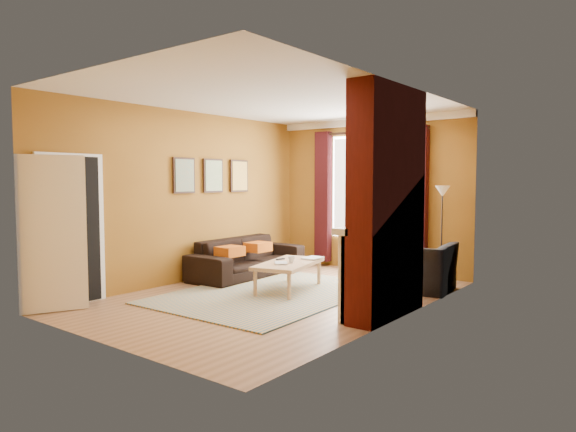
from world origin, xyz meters
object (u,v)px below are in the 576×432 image
(armchair, at_px, (414,267))
(floor_lamp, at_px, (442,207))
(coffee_table, at_px, (289,265))
(wicker_stool, at_px, (367,261))
(sofa, at_px, (248,257))

(armchair, relative_size, floor_lamp, 0.70)
(coffee_table, distance_m, wicker_stool, 2.01)
(floor_lamp, bearing_deg, sofa, -156.31)
(sofa, bearing_deg, floor_lamp, -68.28)
(floor_lamp, bearing_deg, coffee_table, -132.19)
(armchair, distance_m, floor_lamp, 1.11)
(wicker_stool, relative_size, floor_lamp, 0.30)
(armchair, relative_size, wicker_stool, 2.34)
(floor_lamp, bearing_deg, wicker_stool, 173.45)
(sofa, bearing_deg, armchair, -78.54)
(wicker_stool, bearing_deg, sofa, -136.53)
(armchair, height_order, wicker_stool, armchair)
(sofa, relative_size, wicker_stool, 4.73)
(wicker_stool, distance_m, floor_lamp, 1.76)
(wicker_stool, height_order, floor_lamp, floor_lamp)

